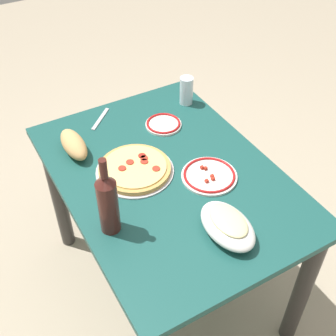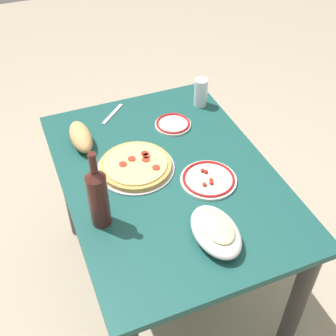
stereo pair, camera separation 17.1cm
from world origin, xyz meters
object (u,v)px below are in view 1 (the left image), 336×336
at_px(water_glass, 186,91).
at_px(bread_loaf, 74,144).
at_px(pepperoni_pizza, 135,169).
at_px(baked_pasta_dish, 228,225).
at_px(side_plate_near, 209,175).
at_px(side_plate_far, 163,124).
at_px(dining_table, 168,199).
at_px(wine_bottle, 108,203).

height_order(water_glass, bread_loaf, water_glass).
xyz_separation_m(pepperoni_pizza, water_glass, (-0.31, 0.43, 0.05)).
bearing_deg(baked_pasta_dish, side_plate_near, 158.63).
height_order(pepperoni_pizza, side_plate_far, pepperoni_pizza).
relative_size(dining_table, baked_pasta_dish, 4.72).
xyz_separation_m(wine_bottle, bread_loaf, (-0.45, 0.04, -0.09)).
distance_m(baked_pasta_dish, side_plate_near, 0.28).
distance_m(pepperoni_pizza, side_plate_far, 0.32).
xyz_separation_m(pepperoni_pizza, baked_pasta_dish, (0.43, 0.13, 0.03)).
relative_size(dining_table, bread_loaf, 5.52).
xyz_separation_m(water_glass, side_plate_far, (0.11, -0.18, -0.06)).
height_order(water_glass, side_plate_near, water_glass).
xyz_separation_m(dining_table, wine_bottle, (0.14, -0.31, 0.27)).
relative_size(dining_table, pepperoni_pizza, 3.66).
xyz_separation_m(wine_bottle, water_glass, (-0.53, 0.63, -0.06)).
bearing_deg(dining_table, bread_loaf, -138.84).
bearing_deg(side_plate_far, bread_loaf, -93.54).
bearing_deg(bread_loaf, side_plate_far, 86.46).
bearing_deg(dining_table, wine_bottle, -65.35).
relative_size(water_glass, side_plate_near, 0.61).
distance_m(wine_bottle, water_glass, 0.82).
relative_size(dining_table, side_plate_near, 5.19).
bearing_deg(baked_pasta_dish, pepperoni_pizza, -162.78).
bearing_deg(water_glass, wine_bottle, -49.89).
height_order(dining_table, pepperoni_pizza, pepperoni_pizza).
height_order(dining_table, side_plate_near, side_plate_near).
xyz_separation_m(wine_bottle, side_plate_near, (-0.04, 0.44, -0.12)).
bearing_deg(side_plate_near, pepperoni_pizza, -126.19).
bearing_deg(baked_pasta_dish, water_glass, 158.52).
height_order(wine_bottle, side_plate_far, wine_bottle).
distance_m(water_glass, side_plate_far, 0.22).
height_order(wine_bottle, water_glass, wine_bottle).
relative_size(baked_pasta_dish, side_plate_near, 1.10).
bearing_deg(pepperoni_pizza, side_plate_near, 53.81).
relative_size(pepperoni_pizza, bread_loaf, 1.51).
bearing_deg(wine_bottle, dining_table, 114.65).
height_order(dining_table, side_plate_far, side_plate_far).
bearing_deg(side_plate_far, side_plate_near, -1.36).
distance_m(side_plate_near, bread_loaf, 0.57).
height_order(side_plate_near, bread_loaf, bread_loaf).
distance_m(pepperoni_pizza, side_plate_near, 0.29).
relative_size(water_glass, bread_loaf, 0.65).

